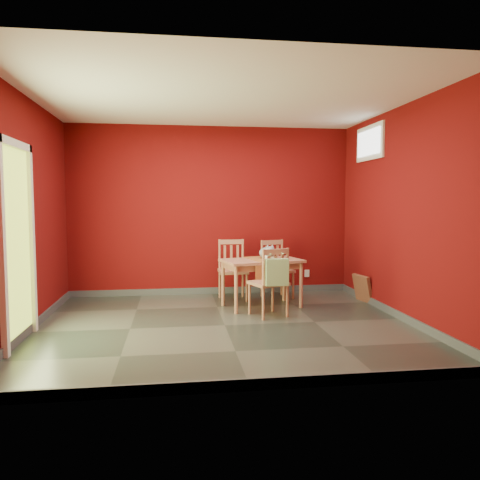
{
  "coord_description": "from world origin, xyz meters",
  "views": [
    {
      "loc": [
        -0.59,
        -5.54,
        1.49
      ],
      "look_at": [
        0.25,
        0.45,
        1.0
      ],
      "focal_mm": 35.0,
      "sensor_mm": 36.0,
      "label": 1
    }
  ],
  "objects": [
    {
      "name": "picture_frame",
      "position": [
        2.19,
        1.05,
        0.2
      ],
      "size": [
        0.2,
        0.42,
        0.41
      ],
      "color": "brown",
      "rests_on": "ground"
    },
    {
      "name": "doorway",
      "position": [
        -2.23,
        -0.4,
        1.12
      ],
      "size": [
        0.06,
        1.01,
        2.13
      ],
      "color": "#B7D838",
      "rests_on": "ground"
    },
    {
      "name": "chair_near",
      "position": [
        0.63,
        0.36,
        0.46
      ],
      "size": [
        0.54,
        0.54,
        0.9
      ],
      "color": "#AC6C50",
      "rests_on": "ground"
    },
    {
      "name": "window",
      "position": [
        2.23,
        1.0,
        2.35
      ],
      "size": [
        0.05,
        0.9,
        0.5
      ],
      "color": "white",
      "rests_on": "room_shell"
    },
    {
      "name": "tote_bag",
      "position": [
        0.68,
        0.16,
        0.61
      ],
      "size": [
        0.29,
        0.18,
        0.41
      ],
      "color": "#8CB070",
      "rests_on": "chair_near"
    },
    {
      "name": "outlet_plate",
      "position": [
        1.6,
        1.99,
        0.3
      ],
      "size": [
        0.08,
        0.02,
        0.12
      ],
      "primitive_type": "cube",
      "color": "silver",
      "rests_on": "room_shell"
    },
    {
      "name": "room_shell",
      "position": [
        0.0,
        0.0,
        0.05
      ],
      "size": [
        4.5,
        4.5,
        4.5
      ],
      "color": "#5A0909",
      "rests_on": "ground"
    },
    {
      "name": "chair_far_right",
      "position": [
        0.97,
        1.55,
        0.46
      ],
      "size": [
        0.52,
        0.52,
        0.89
      ],
      "color": "#AC6C50",
      "rests_on": "ground"
    },
    {
      "name": "dining_table",
      "position": [
        0.63,
        0.93,
        0.6
      ],
      "size": [
        1.21,
        0.87,
        0.68
      ],
      "color": "#AC6C50",
      "rests_on": "ground"
    },
    {
      "name": "table_runner",
      "position": [
        0.63,
        0.82,
        0.63
      ],
      "size": [
        0.45,
        0.71,
        0.33
      ],
      "color": "#955326",
      "rests_on": "dining_table"
    },
    {
      "name": "cat",
      "position": [
        0.71,
        0.96,
        0.8
      ],
      "size": [
        0.43,
        0.53,
        0.23
      ],
      "primitive_type": null,
      "rotation": [
        0.0,
        0.0,
        0.46
      ],
      "color": "slate",
      "rests_on": "table_runner"
    },
    {
      "name": "chair_far_left",
      "position": [
        0.29,
        1.52,
        0.47
      ],
      "size": [
        0.44,
        0.44,
        0.91
      ],
      "color": "#AC6C50",
      "rests_on": "ground"
    },
    {
      "name": "ground",
      "position": [
        0.0,
        0.0,
        0.0
      ],
      "size": [
        4.5,
        4.5,
        0.0
      ],
      "primitive_type": "plane",
      "color": "#2D342D",
      "rests_on": "ground"
    }
  ]
}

